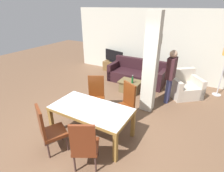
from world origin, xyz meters
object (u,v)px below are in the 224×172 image
at_px(dining_table, 91,113).
at_px(dining_chair_far_right, 125,103).
at_px(sofa, 137,75).
at_px(armchair, 184,87).
at_px(tv_screen, 114,56).
at_px(standing_person, 171,74).
at_px(coffee_table, 130,86).
at_px(dining_chair_near_right, 85,145).
at_px(bottle, 132,80).
at_px(dining_chair_far_left, 96,95).
at_px(dining_chair_near_left, 48,129).
at_px(tv_stand, 114,66).

relative_size(dining_table, dining_chair_far_right, 1.69).
distance_m(dining_chair_far_right, sofa, 2.70).
bearing_deg(dining_table, armchair, 64.12).
xyz_separation_m(tv_screen, standing_person, (2.85, -1.66, 0.26)).
bearing_deg(coffee_table, dining_chair_far_right, -70.11).
height_order(dining_chair_near_right, bottle, dining_chair_near_right).
xyz_separation_m(dining_table, sofa, (-0.27, 3.44, -0.30)).
bearing_deg(standing_person, dining_chair_far_left, 137.13).
height_order(dining_chair_far_right, sofa, dining_chair_far_right).
bearing_deg(dining_chair_far_left, dining_chair_near_left, 62.14).
relative_size(dining_chair_far_right, sofa, 0.49).
bearing_deg(tv_stand, dining_chair_far_left, -69.14).
bearing_deg(dining_chair_far_left, sofa, -121.83).
distance_m(dining_chair_near_left, tv_stand, 5.09).
xyz_separation_m(dining_chair_far_left, dining_chair_near_left, (-0.00, -1.68, 0.00)).
xyz_separation_m(dining_chair_near_right, bottle, (-0.47, 3.20, -0.04)).
distance_m(armchair, standing_person, 1.04).
relative_size(dining_chair_far_left, sofa, 0.49).
distance_m(dining_chair_far_left, standing_person, 2.29).
distance_m(tv_stand, tv_screen, 0.47).
relative_size(dining_chair_near_right, coffee_table, 1.44).
bearing_deg(dining_chair_far_right, bottle, -45.05).
distance_m(dining_table, standing_person, 2.72).
height_order(tv_stand, standing_person, standing_person).
xyz_separation_m(dining_chair_near_right, coffee_table, (-0.60, 3.32, -0.35)).
height_order(dining_chair_near_right, dining_chair_near_left, same).
bearing_deg(coffee_table, dining_chair_near_left, -95.24).
bearing_deg(tv_stand, coffee_table, -46.11).
bearing_deg(dining_table, sofa, 94.47).
relative_size(dining_chair_far_left, dining_chair_near_left, 1.00).
height_order(dining_chair_far_right, armchair, dining_chair_far_right).
bearing_deg(dining_chair_far_right, tv_stand, -28.83).
bearing_deg(dining_chair_far_left, bottle, -133.64).
height_order(dining_chair_far_left, dining_chair_far_right, same).
xyz_separation_m(dining_table, coffee_table, (-0.15, 2.50, -0.38)).
height_order(dining_table, standing_person, standing_person).
distance_m(dining_table, coffee_table, 2.53).
bearing_deg(armchair, sofa, -48.50).
distance_m(dining_table, armchair, 3.52).
distance_m(dining_chair_near_right, sofa, 4.33).
relative_size(tv_stand, standing_person, 0.59).
xyz_separation_m(sofa, standing_person, (1.43, -1.00, 0.66)).
bearing_deg(dining_chair_far_right, dining_chair_far_left, 27.83).
xyz_separation_m(dining_table, tv_screen, (-1.69, 4.10, 0.10)).
height_order(sofa, tv_stand, sofa).
bearing_deg(dining_chair_far_right, tv_screen, -28.83).
bearing_deg(standing_person, tv_screen, 62.32).
relative_size(bottle, standing_person, 0.17).
relative_size(dining_chair_near_left, bottle, 3.84).
bearing_deg(dining_chair_far_left, dining_chair_far_right, 152.17).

